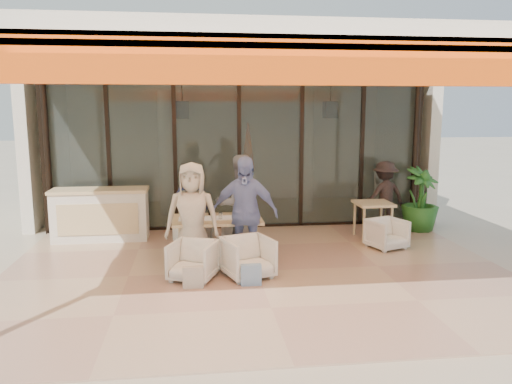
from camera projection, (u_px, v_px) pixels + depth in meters
ground at (257, 272)px, 7.95m from camera, size 70.00×70.00×0.00m
terrace_floor at (257, 272)px, 7.95m from camera, size 8.00×6.00×0.01m
terrace_structure at (259, 61)px, 7.15m from camera, size 8.00×6.00×3.40m
glass_storefront at (239, 155)px, 10.62m from camera, size 8.08×0.10×3.20m
interior_block at (231, 122)px, 12.78m from camera, size 9.05×3.62×3.52m
host_counter at (101, 214)px, 9.76m from camera, size 1.85×0.65×1.04m
dining_table at (217, 221)px, 8.47m from camera, size 1.50×0.90×0.93m
chair_far_left at (193, 230)px, 9.41m from camera, size 0.77×0.75×0.64m
chair_far_right at (237, 229)px, 9.51m from camera, size 0.63×0.60×0.62m
chair_near_left at (193, 259)px, 7.54m from camera, size 0.82×0.80×0.66m
chair_near_right at (248, 256)px, 7.64m from camera, size 0.86×0.83×0.70m
diner_navy at (192, 209)px, 8.83m from camera, size 0.65×0.47×1.63m
diner_grey at (239, 204)px, 8.92m from camera, size 0.97×0.81×1.78m
diner_cream at (192, 217)px, 7.94m from camera, size 0.91×0.65×1.75m
diner_periwinkle at (245, 213)px, 8.04m from camera, size 1.16×0.71×1.84m
tote_bag_cream at (193, 278)px, 7.18m from camera, size 0.30×0.10×0.34m
tote_bag_blue at (251, 276)px, 7.28m from camera, size 0.30×0.10×0.34m
side_table at (373, 208)px, 9.90m from camera, size 0.70×0.70×0.74m
side_chair at (387, 233)px, 9.22m from camera, size 0.76×0.74×0.63m
standing_woman at (384, 196)px, 10.66m from camera, size 1.05×0.74×1.48m
potted_palm at (420, 199)px, 10.52m from camera, size 1.03×1.03×1.37m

